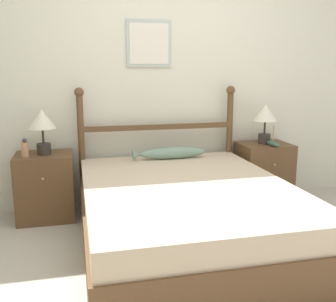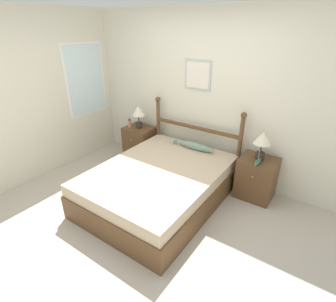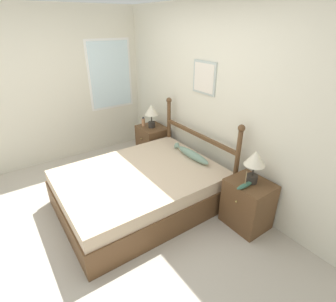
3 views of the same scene
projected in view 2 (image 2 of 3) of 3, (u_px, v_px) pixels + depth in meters
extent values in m
plane|color=#B7AD9E|center=(137.00, 224.00, 3.33)|extent=(16.00, 16.00, 0.00)
cube|color=beige|center=(206.00, 97.00, 4.05)|extent=(6.40, 0.06, 2.55)
cube|color=#ADB7B2|center=(198.00, 75.00, 3.95)|extent=(0.44, 0.02, 0.44)
cube|color=silver|center=(197.00, 75.00, 3.94)|extent=(0.38, 0.01, 0.38)
cube|color=beige|center=(23.00, 101.00, 3.86)|extent=(0.06, 6.40, 2.55)
cube|color=white|center=(86.00, 80.00, 4.64)|extent=(0.01, 0.84, 1.24)
cube|color=silver|center=(86.00, 80.00, 4.64)|extent=(0.01, 0.76, 1.16)
cube|color=brown|center=(159.00, 190.00, 3.72)|extent=(1.56, 2.06, 0.34)
cube|color=#CCB293|center=(159.00, 174.00, 3.61)|extent=(1.52, 2.02, 0.17)
cylinder|color=brown|center=(158.00, 132.00, 4.67)|extent=(0.06, 0.06, 1.11)
sphere|color=brown|center=(158.00, 99.00, 4.42)|extent=(0.09, 0.09, 0.09)
cylinder|color=brown|center=(239.00, 153.00, 3.91)|extent=(0.06, 0.06, 1.11)
sphere|color=brown|center=(244.00, 115.00, 3.65)|extent=(0.09, 0.09, 0.09)
cube|color=brown|center=(196.00, 128.00, 4.19)|extent=(1.50, 0.04, 0.05)
cube|color=brown|center=(140.00, 143.00, 4.87)|extent=(0.51, 0.43, 0.61)
sphere|color=tan|center=(131.00, 140.00, 4.64)|extent=(0.02, 0.02, 0.02)
cube|color=brown|center=(256.00, 178.00, 3.75)|extent=(0.51, 0.43, 0.61)
sphere|color=tan|center=(252.00, 177.00, 3.53)|extent=(0.02, 0.02, 0.02)
cylinder|color=#2D2823|center=(139.00, 125.00, 4.70)|extent=(0.12, 0.12, 0.10)
cylinder|color=#2D2823|center=(139.00, 119.00, 4.65)|extent=(0.02, 0.02, 0.13)
cone|color=beige|center=(138.00, 111.00, 4.58)|extent=(0.24, 0.24, 0.17)
cylinder|color=#2D2823|center=(260.00, 156.00, 3.61)|extent=(0.12, 0.12, 0.10)
cylinder|color=#2D2823|center=(261.00, 148.00, 3.55)|extent=(0.02, 0.02, 0.13)
cone|color=beige|center=(263.00, 138.00, 3.49)|extent=(0.24, 0.24, 0.17)
cylinder|color=tan|center=(130.00, 124.00, 4.71)|extent=(0.06, 0.06, 0.13)
sphere|color=#333338|center=(129.00, 120.00, 4.67)|extent=(0.04, 0.04, 0.04)
ellipsoid|color=#386651|center=(258.00, 162.00, 3.50)|extent=(0.06, 0.26, 0.05)
cylinder|color=#997F56|center=(259.00, 155.00, 3.45)|extent=(0.01, 0.01, 0.16)
ellipsoid|color=gray|center=(195.00, 146.00, 4.10)|extent=(0.64, 0.12, 0.11)
cone|color=gray|center=(176.00, 141.00, 4.28)|extent=(0.07, 0.10, 0.10)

